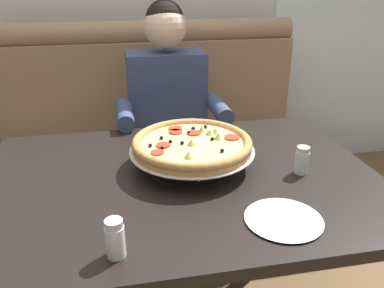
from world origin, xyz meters
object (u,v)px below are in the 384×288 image
at_px(booth_bench, 156,150).
at_px(plate_near_left, 284,218).
at_px(dining_table, 183,195).
at_px(shaker_pepper_flakes, 115,241).
at_px(pizza, 192,144).
at_px(diner_main, 170,116).
at_px(shaker_parmesan, 302,162).

height_order(booth_bench, plate_near_left, booth_bench).
relative_size(dining_table, shaker_pepper_flakes, 13.00).
relative_size(pizza, plate_near_left, 2.01).
bearing_deg(diner_main, dining_table, -94.44).
height_order(booth_bench, shaker_parmesan, booth_bench).
xyz_separation_m(booth_bench, diner_main, (0.05, -0.27, 0.31)).
height_order(dining_table, plate_near_left, plate_near_left).
relative_size(booth_bench, shaker_parmesan, 17.92).
bearing_deg(shaker_pepper_flakes, shaker_parmesan, 26.41).
bearing_deg(dining_table, booth_bench, 90.00).
bearing_deg(plate_near_left, shaker_pepper_flakes, -172.76).
bearing_deg(shaker_parmesan, booth_bench, 112.45).
bearing_deg(shaker_pepper_flakes, pizza, 57.99).
relative_size(booth_bench, pizza, 3.96).
bearing_deg(dining_table, diner_main, 85.56).
xyz_separation_m(dining_table, shaker_pepper_flakes, (-0.24, -0.38, 0.12)).
bearing_deg(pizza, dining_table, -122.94).
height_order(pizza, shaker_parmesan, pizza).
bearing_deg(dining_table, plate_near_left, -53.06).
xyz_separation_m(shaker_parmesan, plate_near_left, (-0.18, -0.27, -0.03)).
relative_size(booth_bench, diner_main, 1.42).
height_order(diner_main, pizza, diner_main).
relative_size(dining_table, plate_near_left, 6.08).
xyz_separation_m(booth_bench, shaker_parmesan, (0.42, -1.02, 0.38)).
relative_size(shaker_parmesan, plate_near_left, 0.44).
bearing_deg(pizza, booth_bench, 93.24).
bearing_deg(diner_main, pizza, -90.36).
relative_size(shaker_pepper_flakes, shaker_parmesan, 1.06).
xyz_separation_m(booth_bench, dining_table, (0.00, -0.96, 0.26)).
bearing_deg(plate_near_left, shaker_parmesan, 55.98).
height_order(dining_table, diner_main, diner_main).
bearing_deg(pizza, shaker_parmesan, -19.67).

